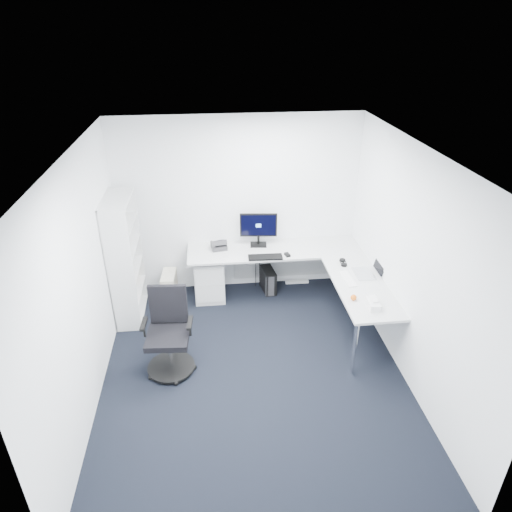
{
  "coord_description": "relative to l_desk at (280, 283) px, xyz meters",
  "views": [
    {
      "loc": [
        -0.44,
        -4.26,
        3.88
      ],
      "look_at": [
        0.15,
        1.05,
        1.05
      ],
      "focal_mm": 32.0,
      "sensor_mm": 36.0,
      "label": 1
    }
  ],
  "objects": [
    {
      "name": "wall_front",
      "position": [
        -0.55,
        -3.5,
        0.96
      ],
      "size": [
        3.6,
        0.02,
        2.7
      ],
      "primitive_type": "cube",
      "color": "white",
      "rests_on": "ground"
    },
    {
      "name": "task_chair",
      "position": [
        -1.55,
        -1.25,
        0.15
      ],
      "size": [
        0.64,
        0.64,
        1.07
      ],
      "primitive_type": null,
      "rotation": [
        0.0,
        0.0,
        -0.07
      ],
      "color": "black",
      "rests_on": "ground"
    },
    {
      "name": "beige_pc_tower",
      "position": [
        -1.65,
        0.4,
        -0.18
      ],
      "size": [
        0.22,
        0.45,
        0.42
      ],
      "primitive_type": "cube",
      "rotation": [
        0.0,
        0.0,
        -0.06
      ],
      "color": "beige",
      "rests_on": "ground"
    },
    {
      "name": "l_desk",
      "position": [
        0.0,
        0.0,
        0.0
      ],
      "size": [
        2.68,
        1.5,
        0.78
      ],
      "primitive_type": null,
      "color": "#B8BBBB",
      "rests_on": "ground"
    },
    {
      "name": "drawer_pedestal",
      "position": [
        -1.03,
        0.38,
        -0.05
      ],
      "size": [
        0.44,
        0.55,
        0.68
      ],
      "primitive_type": "cube",
      "color": "#B8BBBB",
      "rests_on": "ground"
    },
    {
      "name": "headphones",
      "position": [
        0.85,
        -0.2,
        0.42
      ],
      "size": [
        0.15,
        0.21,
        0.05
      ],
      "primitive_type": null,
      "rotation": [
        0.0,
        0.0,
        -0.11
      ],
      "color": "black",
      "rests_on": "l_desk"
    },
    {
      "name": "wall_left",
      "position": [
        -2.35,
        -1.4,
        0.96
      ],
      "size": [
        0.02,
        4.2,
        2.7
      ],
      "primitive_type": "cube",
      "color": "white",
      "rests_on": "ground"
    },
    {
      "name": "laptop",
      "position": [
        1.04,
        -0.53,
        0.52
      ],
      "size": [
        0.36,
        0.34,
        0.25
      ],
      "primitive_type": null,
      "rotation": [
        0.0,
        0.0,
        0.0
      ],
      "color": "silver",
      "rests_on": "l_desk"
    },
    {
      "name": "wall_back",
      "position": [
        -0.55,
        0.7,
        0.96
      ],
      "size": [
        3.6,
        0.02,
        2.7
      ],
      "primitive_type": "cube",
      "color": "white",
      "rests_on": "ground"
    },
    {
      "name": "black_keyboard",
      "position": [
        -0.22,
        0.08,
        0.4
      ],
      "size": [
        0.5,
        0.19,
        0.02
      ],
      "primitive_type": "cube",
      "rotation": [
        0.0,
        0.0,
        -0.03
      ],
      "color": "black",
      "rests_on": "l_desk"
    },
    {
      "name": "power_strip",
      "position": [
        0.38,
        0.62,
        -0.37
      ],
      "size": [
        0.38,
        0.07,
        0.04
      ],
      "primitive_type": "cube",
      "rotation": [
        0.0,
        0.0,
        -0.02
      ],
      "color": "white",
      "rests_on": "ground"
    },
    {
      "name": "mouse",
      "position": [
        0.11,
        0.11,
        0.41
      ],
      "size": [
        0.09,
        0.12,
        0.03
      ],
      "primitive_type": "cube",
      "rotation": [
        0.0,
        0.0,
        0.23
      ],
      "color": "black",
      "rests_on": "l_desk"
    },
    {
      "name": "orange_fruit",
      "position": [
        0.71,
        -1.13,
        0.43
      ],
      "size": [
        0.08,
        0.08,
        0.08
      ],
      "primitive_type": "sphere",
      "color": "#D35C12",
      "rests_on": "l_desk"
    },
    {
      "name": "bookshelf",
      "position": [
        -2.17,
        0.05,
        0.51
      ],
      "size": [
        0.35,
        0.9,
        1.79
      ],
      "primitive_type": null,
      "color": "silver",
      "rests_on": "ground"
    },
    {
      "name": "monitor",
      "position": [
        -0.27,
        0.5,
        0.66
      ],
      "size": [
        0.57,
        0.23,
        0.53
      ],
      "primitive_type": null,
      "rotation": [
        0.0,
        0.0,
        -0.1
      ],
      "color": "black",
      "rests_on": "l_desk"
    },
    {
      "name": "desk_phone",
      "position": [
        -0.87,
        0.46,
        0.47
      ],
      "size": [
        0.25,
        0.25,
        0.15
      ],
      "primitive_type": null,
      "rotation": [
        0.0,
        0.0,
        0.17
      ],
      "color": "#2E2E30",
      "rests_on": "l_desk"
    },
    {
      "name": "ground",
      "position": [
        -0.55,
        -1.4,
        -0.39
      ],
      "size": [
        4.2,
        4.2,
        0.0
      ],
      "primitive_type": "plane",
      "color": "black"
    },
    {
      "name": "tissue_box",
      "position": [
        0.9,
        -1.3,
        0.43
      ],
      "size": [
        0.13,
        0.24,
        0.08
      ],
      "primitive_type": "cube",
      "rotation": [
        0.0,
        0.0,
        -0.04
      ],
      "color": "white",
      "rests_on": "l_desk"
    },
    {
      "name": "ceiling",
      "position": [
        -0.55,
        -1.4,
        2.31
      ],
      "size": [
        4.2,
        4.2,
        0.0
      ],
      "primitive_type": "plane",
      "color": "white"
    },
    {
      "name": "black_pc_tower",
      "position": [
        -0.12,
        0.44,
        -0.2
      ],
      "size": [
        0.22,
        0.4,
        0.37
      ],
      "primitive_type": "cube",
      "rotation": [
        0.0,
        0.0,
        0.15
      ],
      "color": "black",
      "rests_on": "ground"
    },
    {
      "name": "white_keyboard",
      "position": [
        0.79,
        -0.64,
        0.4
      ],
      "size": [
        0.14,
        0.42,
        0.01
      ],
      "primitive_type": "cube",
      "rotation": [
        0.0,
        0.0,
        0.05
      ],
      "color": "white",
      "rests_on": "l_desk"
    },
    {
      "name": "wall_right",
      "position": [
        1.25,
        -1.4,
        0.96
      ],
      "size": [
        0.02,
        4.2,
        2.7
      ],
      "primitive_type": "cube",
      "color": "white",
      "rests_on": "ground"
    }
  ]
}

